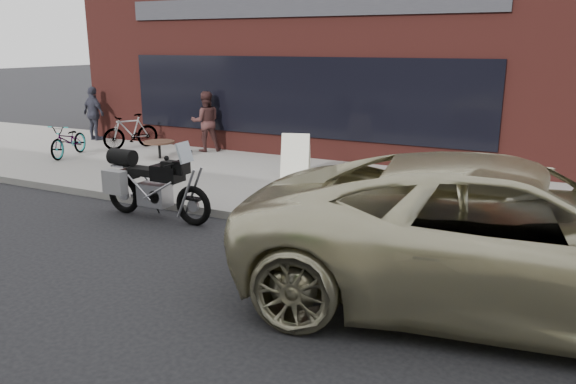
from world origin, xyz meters
TOP-DOWN VIEW (x-y plane):
  - ground at (0.00, 0.00)m, footprint 120.00×120.00m
  - near_sidewalk at (0.00, 7.00)m, footprint 44.00×6.00m
  - storefront at (-2.00, 13.98)m, footprint 14.00×10.07m
  - motorcycle at (-2.15, 3.47)m, footprint 2.27×0.73m
  - minivan at (3.91, 2.60)m, footprint 6.68×3.87m
  - bicycle_front at (-7.28, 6.38)m, footprint 1.00×1.71m
  - bicycle_rear at (-6.63, 7.99)m, footprint 1.10×1.63m
  - sandwich_sign at (-0.94, 6.89)m, footprint 0.75×0.72m
  - cafe_table at (-5.00, 7.22)m, footprint 0.78×0.78m
  - cafe_patron_left at (-4.50, 8.60)m, footprint 1.00×0.98m
  - cafe_patron_right at (-8.60, 8.60)m, footprint 1.01×0.58m

SIDE VIEW (x-z plane):
  - ground at x=0.00m, z-range 0.00..0.00m
  - near_sidewalk at x=0.00m, z-range 0.00..0.15m
  - cafe_table at x=-5.00m, z-range 0.34..0.78m
  - bicycle_front at x=-7.28m, z-range 0.15..1.00m
  - motorcycle at x=-2.15m, z-range -0.10..1.34m
  - bicycle_rear at x=-6.63m, z-range 0.15..1.11m
  - sandwich_sign at x=-0.94m, z-range 0.15..1.13m
  - minivan at x=3.91m, z-range 0.00..1.75m
  - cafe_patron_right at x=-8.60m, z-range 0.15..1.77m
  - cafe_patron_left at x=-4.50m, z-range 0.15..1.78m
  - storefront at x=-2.00m, z-range 0.00..4.50m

